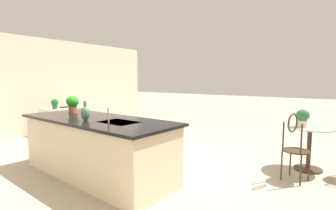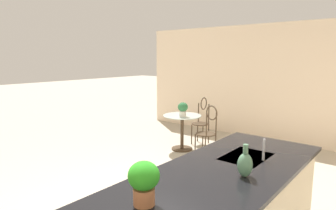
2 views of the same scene
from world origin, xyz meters
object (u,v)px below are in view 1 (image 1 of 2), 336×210
bistro_table (309,144)px  potted_plant_on_desk (55,103)px  keyboard (68,107)px  chair_by_island (295,144)px  writing_desk (65,116)px  vase_on_counter (85,113)px  potted_plant_counter_far (73,103)px  potted_plant_on_table (303,117)px

bistro_table → potted_plant_on_desk: potted_plant_on_desk is taller
keyboard → chair_by_island: bearing=-177.6°
chair_by_island → writing_desk: size_ratio=0.87×
chair_by_island → potted_plant_on_desk: (5.75, 0.69, 0.32)m
bistro_table → chair_by_island: chair_by_island is taller
writing_desk → vase_on_counter: bearing=155.5°
potted_plant_counter_far → potted_plant_on_desk: potted_plant_counter_far is taller
chair_by_island → keyboard: chair_by_island is taller
vase_on_counter → potted_plant_on_table: bearing=-134.7°
vase_on_counter → potted_plant_counter_far: bearing=-20.1°
keyboard → potted_plant_counter_far: size_ratio=1.40×
keyboard → potted_plant_on_table: size_ratio=1.51×
keyboard → potted_plant_on_desk: 0.49m
potted_plant_counter_far → keyboard: bearing=-27.6°
bistro_table → keyboard: size_ratio=1.82×
keyboard → potted_plant_on_desk: (-0.14, 0.45, 0.14)m
keyboard → vase_on_counter: (-3.42, 1.65, 0.28)m
writing_desk → keyboard: (0.02, -0.10, 0.25)m
bistro_table → writing_desk: size_ratio=0.67×
keyboard → potted_plant_on_table: bearing=-171.9°
potted_plant_on_table → potted_plant_counter_far: size_ratio=0.93×
keyboard → potted_plant_counter_far: (-2.52, 1.32, 0.35)m
chair_by_island → writing_desk: 5.88m
chair_by_island → vase_on_counter: (2.47, 1.89, 0.46)m
writing_desk → potted_plant_on_table: 5.94m
potted_plant_on_table → potted_plant_on_desk: 5.87m
chair_by_island → keyboard: size_ratio=2.37×
bistro_table → vase_on_counter: 3.68m
bistro_table → keyboard: 6.06m
chair_by_island → potted_plant_on_desk: size_ratio=3.87×
bistro_table → keyboard: keyboard is taller
vase_on_counter → writing_desk: bearing=-24.5°
bistro_table → keyboard: (5.98, 0.93, 0.31)m
writing_desk → potted_plant_on_desk: size_ratio=4.45×
bistro_table → potted_plant_on_desk: 6.01m
writing_desk → keyboard: size_ratio=2.73×
potted_plant_on_desk → chair_by_island: bearing=-173.1°
writing_desk → bistro_table: bearing=-170.2°
potted_plant_on_table → potted_plant_counter_far: bearing=32.7°
chair_by_island → bistro_table: bearing=-97.5°
writing_desk → potted_plant_counter_far: size_ratio=3.82×
keyboard → vase_on_counter: 3.81m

